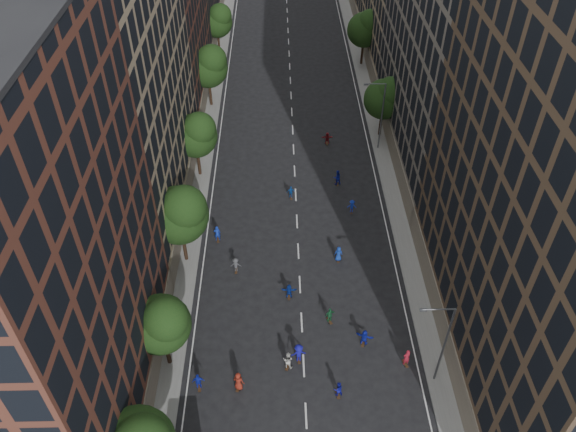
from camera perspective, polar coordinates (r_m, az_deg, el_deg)
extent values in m
plane|color=black|center=(66.86, 0.69, 4.34)|extent=(240.00, 240.00, 0.00)
cube|color=slate|center=(73.61, -8.95, 7.76)|extent=(4.00, 105.00, 0.15)
cube|color=slate|center=(74.21, 9.91, 7.94)|extent=(4.00, 105.00, 0.15)
cube|color=#562C20|center=(39.09, -26.92, -4.68)|extent=(14.00, 22.00, 30.00)
cube|color=#917D5F|center=(56.29, -19.41, 14.64)|extent=(14.00, 26.00, 34.00)
cube|color=#562C20|center=(77.88, -14.73, 20.47)|extent=(14.00, 20.00, 28.00)
cube|color=#645C52|center=(65.42, 18.48, 18.08)|extent=(14.00, 28.00, 33.00)
cylinder|color=black|center=(48.14, -12.19, -13.13)|extent=(0.36, 0.36, 3.70)
sphere|color=black|center=(45.49, -12.79, -10.67)|extent=(4.80, 4.80, 4.80)
sphere|color=black|center=(44.15, -12.34, -10.22)|extent=(3.60, 3.60, 3.60)
cylinder|color=black|center=(55.63, -10.51, -2.87)|extent=(0.36, 0.36, 4.22)
sphere|color=black|center=(53.05, -11.01, 0.10)|extent=(5.60, 5.60, 5.60)
sphere|color=black|center=(51.61, -10.52, 0.86)|extent=(4.20, 4.20, 4.20)
cylinder|color=black|center=(66.35, -9.06, 5.51)|extent=(0.36, 0.36, 3.87)
sphere|color=black|center=(64.37, -9.39, 8.04)|extent=(5.00, 5.00, 5.00)
sphere|color=black|center=(63.19, -9.00, 8.75)|extent=(3.75, 3.75, 3.75)
cylinder|color=black|center=(79.71, -7.91, 12.35)|extent=(0.36, 0.36, 4.05)
sphere|color=black|center=(78.01, -8.16, 14.70)|extent=(5.40, 5.40, 5.40)
sphere|color=black|center=(76.85, -7.78, 15.44)|extent=(4.05, 4.05, 4.05)
cylinder|color=black|center=(94.00, -7.04, 17.05)|extent=(0.36, 0.36, 3.78)
sphere|color=black|center=(92.64, -7.23, 18.98)|extent=(4.80, 4.80, 4.80)
sphere|color=black|center=(91.69, -6.92, 19.58)|extent=(3.60, 3.60, 3.60)
cylinder|color=black|center=(73.51, 9.39, 9.33)|extent=(0.36, 0.36, 3.74)
sphere|color=black|center=(71.79, 9.69, 11.62)|extent=(5.00, 5.00, 5.00)
sphere|color=black|center=(70.87, 10.38, 12.28)|extent=(3.75, 3.75, 3.75)
cylinder|color=black|center=(90.80, 7.55, 16.15)|extent=(0.36, 0.36, 3.96)
sphere|color=black|center=(89.34, 7.76, 18.23)|extent=(5.20, 5.20, 5.20)
sphere|color=black|center=(88.46, 8.32, 18.86)|extent=(3.90, 3.90, 3.90)
cylinder|color=#595B60|center=(45.62, 15.56, -12.66)|extent=(0.18, 0.18, 9.00)
cylinder|color=#595B60|center=(41.83, 15.07, -9.15)|extent=(2.40, 0.12, 0.12)
cube|color=#595B60|center=(41.59, 13.58, -9.27)|extent=(0.50, 0.22, 0.15)
cylinder|color=#595B60|center=(69.53, 9.49, 9.84)|extent=(0.18, 0.18, 9.00)
cylinder|color=#595B60|center=(67.11, 8.89, 13.12)|extent=(2.40, 0.12, 0.12)
cube|color=#595B60|center=(66.95, 7.93, 13.11)|extent=(0.50, 0.22, 0.15)
imported|color=#111390|center=(46.55, 5.11, -17.14)|extent=(0.84, 0.71, 1.55)
imported|color=#13118E|center=(48.00, 1.08, -13.78)|extent=(1.34, 0.92, 1.91)
imported|color=#1625B5|center=(47.19, -9.09, -16.29)|extent=(1.04, 0.51, 1.71)
imported|color=#141FA7|center=(49.51, 7.76, -12.15)|extent=(1.59, 1.01, 1.64)
imported|color=maroon|center=(46.73, -5.05, -16.39)|extent=(1.08, 0.90, 1.88)
imported|color=maroon|center=(48.81, 11.95, -13.90)|extent=(0.77, 0.63, 1.81)
imported|color=silver|center=(47.68, -0.02, -14.47)|extent=(1.04, 0.92, 1.78)
imported|color=#434449|center=(54.79, -5.32, -5.00)|extent=(1.06, 0.63, 1.61)
imported|color=#1B5A32|center=(50.65, 4.27, -10.03)|extent=(1.06, 0.76, 1.67)
imported|color=navy|center=(52.36, 0.10, -7.67)|extent=(1.46, 0.51, 1.56)
imported|color=#1437A5|center=(55.78, 5.15, -3.88)|extent=(0.82, 0.53, 1.67)
imported|color=#142FA9|center=(57.96, -7.20, -1.80)|extent=(0.74, 0.54, 1.88)
imported|color=#121B98|center=(64.92, 5.01, 3.89)|extent=(1.03, 0.88, 1.85)
imported|color=#162DB2|center=(61.35, 6.50, 0.97)|extent=(1.03, 0.63, 1.55)
imported|color=#144BA5|center=(62.84, 0.29, 2.41)|extent=(0.93, 0.49, 1.52)
imported|color=maroon|center=(71.69, 4.01, 7.86)|extent=(1.44, 0.49, 1.54)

